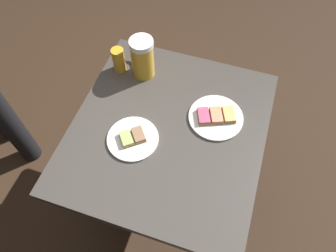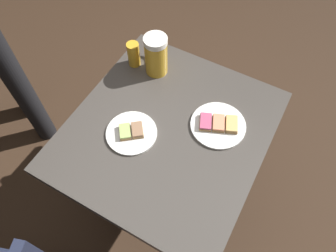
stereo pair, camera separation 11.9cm
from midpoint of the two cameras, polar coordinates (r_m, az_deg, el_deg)
ground_plane at (r=1.85m, az=1.88°, el=-12.28°), size 6.00×6.00×0.00m
cafe_table at (r=1.34m, az=2.55°, el=-4.09°), size 0.79×0.73×0.71m
plate_near at (r=1.23m, az=11.70°, el=0.04°), size 0.21×0.21×0.03m
plate_far at (r=1.19m, az=-3.72°, el=-1.39°), size 0.19×0.19×0.03m
beer_mug at (r=1.33m, az=0.47°, el=12.50°), size 0.14×0.11×0.18m
beer_glass_small at (r=1.38m, az=-3.65°, el=12.50°), size 0.05×0.05×0.11m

